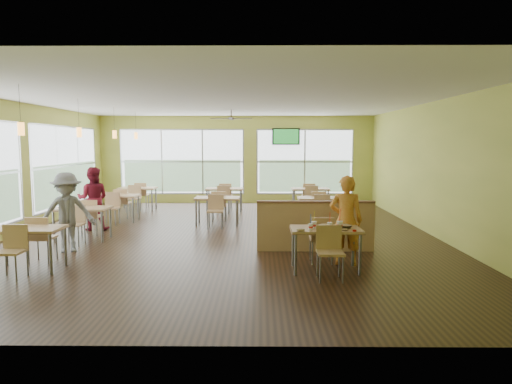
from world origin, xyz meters
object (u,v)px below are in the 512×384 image
Objects in this scene: main_table at (326,235)px; man_plaid at (346,220)px; half_wall_divider at (315,226)px; food_basket at (345,226)px.

man_plaid is (0.42, 0.40, 0.19)m from main_table.
half_wall_divider is at bearing -56.30° from man_plaid.
man_plaid is at bearing 43.67° from main_table.
man_plaid is at bearing -68.09° from half_wall_divider.
half_wall_divider is 9.85× the size of food_basket.
food_basket is (0.33, -0.00, 0.15)m from main_table.
food_basket is at bearing 89.13° from man_plaid.
man_plaid reaches higher than main_table.
half_wall_divider is 1.17m from man_plaid.
half_wall_divider is at bearing 102.83° from food_basket.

